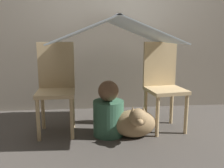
# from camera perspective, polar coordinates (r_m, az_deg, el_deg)

# --- Properties ---
(ground_plane) EXTENTS (8.80, 8.80, 0.00)m
(ground_plane) POSITION_cam_1_polar(r_m,az_deg,el_deg) (2.48, 0.36, -12.05)
(ground_plane) COLOR #47423D
(wall_back) EXTENTS (7.00, 0.05, 2.50)m
(wall_back) POSITION_cam_1_polar(r_m,az_deg,el_deg) (3.28, -1.60, 16.03)
(wall_back) COLOR gray
(wall_back) RESTS_ON ground_plane
(chair_left) EXTENTS (0.37, 0.37, 0.90)m
(chair_left) POSITION_cam_1_polar(r_m,az_deg,el_deg) (2.54, -12.67, -0.13)
(chair_left) COLOR #D1B27F
(chair_left) RESTS_ON ground_plane
(chair_right) EXTENTS (0.41, 0.41, 0.90)m
(chair_right) POSITION_cam_1_polar(r_m,az_deg,el_deg) (2.65, 11.60, 0.36)
(chair_right) COLOR #D1B27F
(chair_right) RESTS_ON ground_plane
(sheet_canopy) EXTENTS (1.11, 1.11, 0.23)m
(sheet_canopy) POSITION_cam_1_polar(r_m,az_deg,el_deg) (2.42, 0.00, 12.19)
(sheet_canopy) COLOR silver
(person_front) EXTENTS (0.30, 0.30, 0.55)m
(person_front) POSITION_cam_1_polar(r_m,az_deg,el_deg) (2.45, -0.81, -6.53)
(person_front) COLOR #38664C
(person_front) RESTS_ON ground_plane
(dog) EXTENTS (0.41, 0.39, 0.35)m
(dog) POSITION_cam_1_polar(r_m,az_deg,el_deg) (2.41, 5.27, -8.74)
(dog) COLOR #9E7F56
(dog) RESTS_ON ground_plane
(floor_cushion) EXTENTS (0.37, 0.30, 0.10)m
(floor_cushion) POSITION_cam_1_polar(r_m,az_deg,el_deg) (2.77, 2.19, -8.35)
(floor_cushion) COLOR #7FB27F
(floor_cushion) RESTS_ON ground_plane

